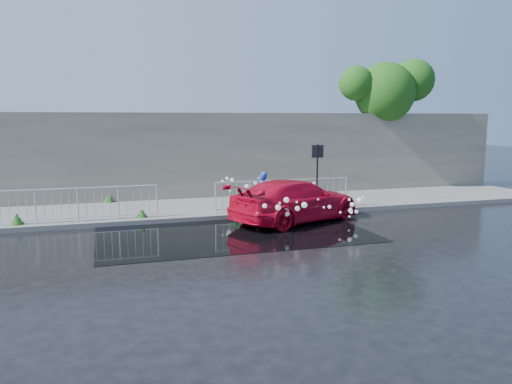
# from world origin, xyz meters

# --- Properties ---
(ground) EXTENTS (90.00, 90.00, 0.00)m
(ground) POSITION_xyz_m (0.00, 0.00, 0.00)
(ground) COLOR black
(ground) RESTS_ON ground
(pavement) EXTENTS (30.00, 4.00, 0.15)m
(pavement) POSITION_xyz_m (0.00, 5.00, 0.07)
(pavement) COLOR #60605B
(pavement) RESTS_ON ground
(curb) EXTENTS (30.00, 0.25, 0.16)m
(curb) POSITION_xyz_m (0.00, 3.00, 0.08)
(curb) COLOR #60605B
(curb) RESTS_ON ground
(retaining_wall) EXTENTS (30.00, 0.60, 3.50)m
(retaining_wall) POSITION_xyz_m (0.00, 7.20, 1.90)
(retaining_wall) COLOR #626053
(retaining_wall) RESTS_ON pavement
(puddle) EXTENTS (8.00, 5.00, 0.01)m
(puddle) POSITION_xyz_m (0.50, 1.00, 0.01)
(puddle) COLOR black
(puddle) RESTS_ON ground
(sign_post) EXTENTS (0.45, 0.06, 2.50)m
(sign_post) POSITION_xyz_m (4.20, 3.10, 1.72)
(sign_post) COLOR black
(sign_post) RESTS_ON ground
(tree) EXTENTS (4.79, 2.82, 6.19)m
(tree) POSITION_xyz_m (9.68, 7.41, 4.74)
(tree) COLOR #332114
(tree) RESTS_ON ground
(railing_left) EXTENTS (5.05, 0.05, 1.10)m
(railing_left) POSITION_xyz_m (-4.00, 3.35, 0.74)
(railing_left) COLOR silver
(railing_left) RESTS_ON pavement
(railing_right) EXTENTS (5.05, 0.05, 1.10)m
(railing_right) POSITION_xyz_m (3.00, 3.35, 0.74)
(railing_right) COLOR silver
(railing_right) RESTS_ON pavement
(weeds) EXTENTS (12.17, 3.93, 0.36)m
(weeds) POSITION_xyz_m (-0.33, 4.51, 0.31)
(weeds) COLOR #124615
(weeds) RESTS_ON pavement
(water_spray) EXTENTS (3.70, 5.66, 1.05)m
(water_spray) POSITION_xyz_m (2.77, 2.53, 0.70)
(water_spray) COLOR white
(water_spray) RESTS_ON ground
(red_car) EXTENTS (5.24, 3.71, 1.41)m
(red_car) POSITION_xyz_m (2.92, 1.96, 0.70)
(red_car) COLOR red
(red_car) RESTS_ON ground
(person) EXTENTS (0.47, 0.64, 1.59)m
(person) POSITION_xyz_m (2.09, 3.00, 0.79)
(person) COLOR #2345AF
(person) RESTS_ON ground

